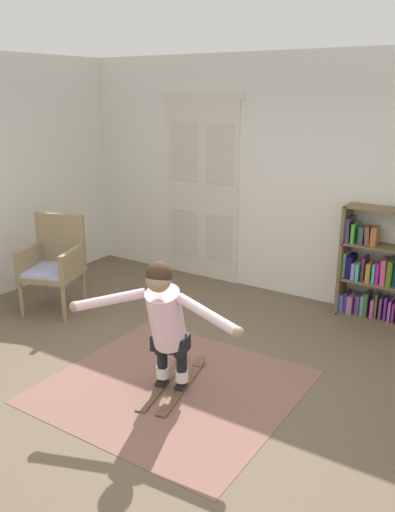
{
  "coord_description": "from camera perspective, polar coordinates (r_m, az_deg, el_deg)",
  "views": [
    {
      "loc": [
        2.53,
        -3.32,
        2.46
      ],
      "look_at": [
        0.06,
        0.46,
        1.05
      ],
      "focal_mm": 37.17,
      "sensor_mm": 36.0,
      "label": 1
    }
  ],
  "objects": [
    {
      "name": "back_wall",
      "position": [
        6.51,
        9.96,
        8.19
      ],
      "size": [
        6.0,
        0.1,
        2.9
      ],
      "primitive_type": "cube",
      "color": "silver",
      "rests_on": "ground"
    },
    {
      "name": "wicker_chair",
      "position": [
        6.33,
        -15.17,
        -0.52
      ],
      "size": [
        0.77,
        0.77,
        1.1
      ],
      "color": "#8C7954",
      "rests_on": "ground"
    },
    {
      "name": "skis_pair",
      "position": [
        4.76,
        -2.56,
        -13.45
      ],
      "size": [
        0.47,
        0.98,
        0.07
      ],
      "color": "brown",
      "rests_on": "rug"
    },
    {
      "name": "rug",
      "position": [
        4.74,
        -2.72,
        -13.83
      ],
      "size": [
        2.03,
        1.92,
        0.01
      ],
      "primitive_type": "cube",
      "color": "#7F564C",
      "rests_on": "ground"
    },
    {
      "name": "person_skier",
      "position": [
        4.31,
        -3.51,
        -6.56
      ],
      "size": [
        1.44,
        0.71,
        1.14
      ],
      "color": "white",
      "rests_on": "skis_pair"
    },
    {
      "name": "double_door",
      "position": [
        7.06,
        0.51,
        7.34
      ],
      "size": [
        1.22,
        0.05,
        2.45
      ],
      "color": "beige",
      "rests_on": "ground"
    },
    {
      "name": "ground_plane",
      "position": [
        4.84,
        -3.69,
        -13.2
      ],
      "size": [
        7.2,
        7.2,
        0.0
      ],
      "primitive_type": "plane",
      "color": "brown"
    }
  ]
}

